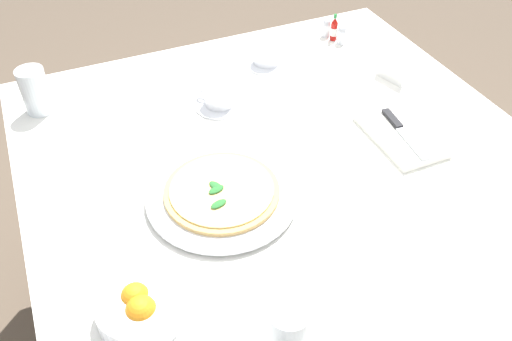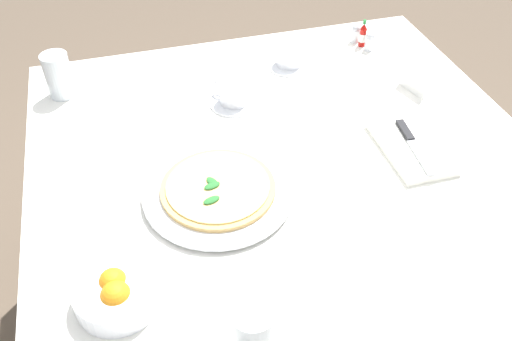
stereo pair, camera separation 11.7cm
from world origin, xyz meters
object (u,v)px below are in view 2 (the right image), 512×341
(menu_card, at_px, (413,82))
(pizza_plate, at_px, (218,192))
(napkin_folded, at_px, (411,148))
(pizza, at_px, (218,187))
(coffee_cup_far_left, at_px, (290,57))
(coffee_cup_near_right, at_px, (234,94))
(pepper_shaker, at_px, (355,34))
(dinner_knife, at_px, (413,144))
(citrus_bowl, at_px, (117,293))
(salt_shaker, at_px, (369,42))
(hot_sauce_bottle, at_px, (363,35))
(water_glass_left_edge, at_px, (253,334))
(water_glass_right_edge, at_px, (59,77))

(menu_card, bearing_deg, pizza_plate, 96.44)
(pizza_plate, bearing_deg, napkin_folded, 92.74)
(pizza, height_order, menu_card, menu_card)
(pizza, distance_m, coffee_cup_far_left, 0.56)
(menu_card, bearing_deg, coffee_cup_near_right, 64.26)
(napkin_folded, xyz_separation_m, pepper_shaker, (-0.51, 0.08, 0.02))
(coffee_cup_near_right, bearing_deg, dinner_knife, 48.94)
(coffee_cup_far_left, relative_size, napkin_folded, 0.59)
(menu_card, bearing_deg, coffee_cup_far_left, 34.96)
(citrus_bowl, bearing_deg, salt_shaker, 130.94)
(coffee_cup_near_right, distance_m, salt_shaker, 0.48)
(pizza_plate, relative_size, coffee_cup_far_left, 2.45)
(pizza, distance_m, hot_sauce_bottle, 0.75)
(coffee_cup_far_left, height_order, citrus_bowl, citrus_bowl)
(coffee_cup_near_right, xyz_separation_m, hot_sauce_bottle, (-0.19, 0.44, 0.01))
(water_glass_left_edge, distance_m, pepper_shaker, 1.06)
(pizza_plate, height_order, pizza, pizza)
(pizza, relative_size, coffee_cup_far_left, 1.86)
(coffee_cup_far_left, bearing_deg, citrus_bowl, -38.91)
(pizza_plate, relative_size, napkin_folded, 1.44)
(dinner_knife, relative_size, hot_sauce_bottle, 2.36)
(citrus_bowl, height_order, hot_sauce_bottle, hot_sauce_bottle)
(coffee_cup_far_left, bearing_deg, menu_card, 51.30)
(water_glass_right_edge, bearing_deg, hot_sauce_bottle, 91.56)
(salt_shaker, bearing_deg, dinner_knife, -12.74)
(napkin_folded, height_order, pepper_shaker, pepper_shaker)
(pizza, height_order, water_glass_left_edge, water_glass_left_edge)
(hot_sauce_bottle, relative_size, salt_shaker, 1.48)
(dinner_knife, height_order, menu_card, menu_card)
(pizza_plate, height_order, napkin_folded, napkin_folded)
(pizza, relative_size, dinner_knife, 1.24)
(pizza_plate, distance_m, hot_sauce_bottle, 0.75)
(pizza, xyz_separation_m, coffee_cup_near_right, (-0.32, 0.12, 0.00))
(pepper_shaker, bearing_deg, coffee_cup_near_right, -63.63)
(coffee_cup_far_left, xyz_separation_m, citrus_bowl, (0.67, -0.54, -0.00))
(coffee_cup_far_left, distance_m, citrus_bowl, 0.86)
(napkin_folded, distance_m, dinner_knife, 0.01)
(pizza_plate, relative_size, menu_card, 3.64)
(napkin_folded, height_order, dinner_knife, dinner_knife)
(pepper_shaker, bearing_deg, pizza, -45.61)
(coffee_cup_far_left, xyz_separation_m, dinner_knife, (0.44, 0.15, -0.00))
(water_glass_left_edge, distance_m, menu_card, 0.86)
(coffee_cup_near_right, bearing_deg, water_glass_left_edge, -11.68)
(water_glass_right_edge, distance_m, menu_card, 0.92)
(pizza_plate, relative_size, water_glass_left_edge, 3.11)
(coffee_cup_near_right, xyz_separation_m, coffee_cup_far_left, (-0.14, 0.20, -0.00))
(water_glass_left_edge, bearing_deg, coffee_cup_near_right, 168.32)
(coffee_cup_far_left, height_order, salt_shaker, coffee_cup_far_left)
(pizza_plate, distance_m, dinner_knife, 0.46)
(coffee_cup_far_left, distance_m, pepper_shaker, 0.25)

